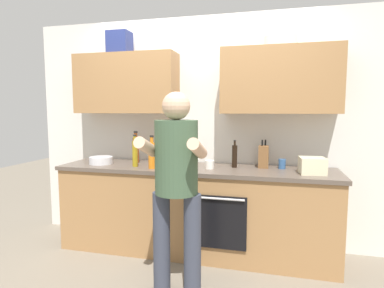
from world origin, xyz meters
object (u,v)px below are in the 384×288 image
at_px(bottle_oil, 135,153).
at_px(bottle_juice, 152,155).
at_px(person_standing, 176,177).
at_px(cup_stoneware, 307,165).
at_px(bottle_soy, 235,156).
at_px(grocery_bag_bread, 180,158).
at_px(bottle_vinegar, 136,149).
at_px(knife_block, 264,157).
at_px(grocery_bag_rice, 312,166).
at_px(cup_tea, 282,164).
at_px(bottle_syrup, 181,158).
at_px(cup_coffee, 210,165).
at_px(mixing_bowl, 101,160).

relative_size(bottle_oil, bottle_juice, 0.99).
distance_m(person_standing, cup_stoneware, 1.41).
xyz_separation_m(bottle_soy, grocery_bag_bread, (-0.59, 0.00, -0.04)).
height_order(bottle_oil, bottle_vinegar, bottle_vinegar).
bearing_deg(knife_block, grocery_bag_rice, -26.54).
relative_size(bottle_soy, cup_tea, 2.88).
relative_size(bottle_syrup, grocery_bag_bread, 1.25).
distance_m(person_standing, bottle_vinegar, 1.16).
bearing_deg(bottle_vinegar, bottle_oil, -68.20).
height_order(bottle_soy, grocery_bag_bread, bottle_soy).
relative_size(bottle_soy, grocery_bag_bread, 1.32).
height_order(bottle_syrup, bottle_vinegar, bottle_vinegar).
relative_size(bottle_vinegar, cup_coffee, 3.93).
bearing_deg(person_standing, bottle_oil, 134.57).
distance_m(bottle_soy, cup_tea, 0.48).
xyz_separation_m(cup_stoneware, grocery_bag_rice, (0.03, -0.21, 0.03)).
bearing_deg(mixing_bowl, knife_block, 6.77).
xyz_separation_m(bottle_vinegar, knife_block, (1.39, 0.04, -0.04)).
xyz_separation_m(bottle_oil, mixing_bowl, (-0.43, 0.07, -0.11)).
distance_m(person_standing, bottle_soy, 0.93).
bearing_deg(bottle_vinegar, cup_tea, 0.56).
relative_size(bottle_soy, mixing_bowl, 1.11).
xyz_separation_m(bottle_syrup, cup_stoneware, (1.22, 0.28, -0.06)).
relative_size(person_standing, cup_tea, 16.70).
xyz_separation_m(cup_coffee, grocery_bag_rice, (0.97, -0.02, 0.03)).
bearing_deg(bottle_oil, bottle_vinegar, 111.80).
relative_size(person_standing, bottle_juice, 4.87).
xyz_separation_m(bottle_syrup, bottle_soy, (0.51, 0.22, 0.01)).
bearing_deg(grocery_bag_bread, bottle_syrup, -71.37).
bearing_deg(cup_coffee, person_standing, -99.73).
bearing_deg(grocery_bag_bread, cup_tea, 2.31).
relative_size(bottle_vinegar, grocery_bag_bread, 1.66).
height_order(bottle_oil, knife_block, bottle_oil).
distance_m(bottle_juice, knife_block, 1.13).
height_order(bottle_juice, grocery_bag_bread, bottle_juice).
relative_size(bottle_vinegar, cup_stoneware, 3.90).
xyz_separation_m(cup_coffee, grocery_bag_bread, (-0.35, 0.14, 0.04)).
distance_m(cup_coffee, cup_stoneware, 0.96).
bearing_deg(cup_tea, bottle_juice, -166.19).
bearing_deg(cup_stoneware, grocery_bag_bread, -177.46).
height_order(person_standing, cup_stoneware, person_standing).
distance_m(bottle_juice, mixing_bowl, 0.66).
bearing_deg(cup_coffee, mixing_bowl, -179.94).
distance_m(bottle_oil, grocery_bag_rice, 1.74).
height_order(bottle_syrup, knife_block, knife_block).
bearing_deg(bottle_juice, bottle_vinegar, 135.84).
distance_m(cup_tea, grocery_bag_bread, 1.06).
xyz_separation_m(person_standing, cup_stoneware, (1.06, 0.92, -0.01)).
height_order(bottle_syrup, bottle_juice, bottle_juice).
height_order(cup_tea, knife_block, knife_block).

